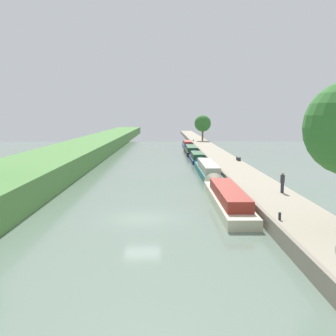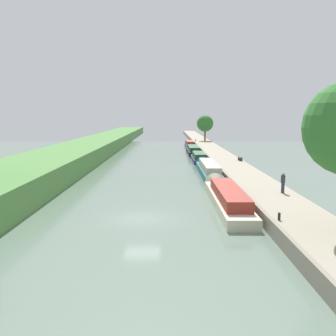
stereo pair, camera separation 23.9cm
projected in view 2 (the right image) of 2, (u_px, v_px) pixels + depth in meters
The scene contains 13 objects.
ground_plane at pixel (141, 218), 27.40m from camera, with size 160.00×160.00×0.00m, color slate.
right_towpath at pixel (286, 211), 27.37m from camera, with size 4.03×260.00×0.94m.
stone_quay at pixel (255, 211), 27.36m from camera, with size 0.25×260.00×0.99m.
narrowboat_cream at pixel (225, 196), 31.72m from camera, with size 2.15×15.49×2.21m.
narrowboat_teal at pixel (207, 169), 47.37m from camera, with size 1.94×15.91×2.16m.
narrowboat_navy at pixel (197, 157), 62.10m from camera, with size 2.04×10.72×2.06m.
narrowboat_black at pixel (192, 150), 74.31m from camera, with size 2.13×13.96×2.09m.
narrowboat_blue at pixel (188, 144), 88.36m from camera, with size 1.80×11.67×1.98m.
tree_rightbank_midnear at pixel (204, 123), 95.33m from camera, with size 3.97×3.97×6.15m.
person_walking at pixel (282, 182), 31.41m from camera, with size 0.34×0.34×1.66m.
mooring_bollard_near at pixel (278, 216), 23.31m from camera, with size 0.16×0.16×0.45m.
mooring_bollard_far at pixel (194, 140), 93.71m from camera, with size 0.16×0.16×0.45m.
park_bench at pixel (239, 158), 53.90m from camera, with size 0.44×1.50×0.47m.
Camera 2 is at (1.79, -26.71, 7.07)m, focal length 42.40 mm.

